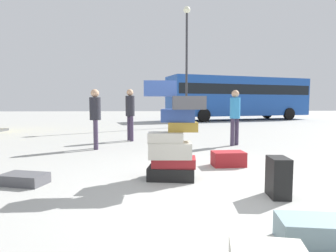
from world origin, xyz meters
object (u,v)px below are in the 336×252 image
Objects in this scene: suitcase_maroon_foreground_near at (228,159)px; parked_bus at (239,96)px; suitcase_slate_left_side at (318,232)px; lamp_post at (187,49)px; suitcase_black_behind_tower at (278,177)px; person_tourist_with_camera at (95,114)px; person_bearded_onlooker at (130,110)px; suitcase_charcoal_white_trunk at (24,179)px; suitcase_tower at (173,139)px; person_passerby_in_red at (235,113)px.

suitcase_maroon_foreground_near is 0.06× the size of parked_bus.
suitcase_slate_left_side is 0.11× the size of lamp_post.
suitcase_black_behind_tower reaches higher than suitcase_maroon_foreground_near.
lamp_post reaches higher than suitcase_black_behind_tower.
lamp_post is (0.49, 12.29, 3.95)m from suitcase_slate_left_side.
parked_bus is at bearing 134.67° from person_tourist_with_camera.
person_bearded_onlooker is 6.69m from lamp_post.
parked_bus is 1.80× the size of lamp_post.
suitcase_charcoal_white_trunk is 18.34m from parked_bus.
person_passerby_in_red reaches higher than suitcase_tower.
parked_bus is (8.26, 12.76, 0.86)m from person_tourist_with_camera.
parked_bus is (5.30, 18.10, 1.72)m from suitcase_slate_left_side.
person_passerby_in_red is at bearing -123.85° from parked_bus.
parked_bus is (5.07, 16.86, 1.57)m from suitcase_black_behind_tower.
parked_bus reaches higher than suitcase_charcoal_white_trunk.
suitcase_black_behind_tower is 6.21m from person_bearded_onlooker.
person_passerby_in_red is at bearing 89.76° from suitcase_slate_left_side.
suitcase_charcoal_white_trunk is at bearing -165.69° from suitcase_maroon_foreground_near.
person_bearded_onlooker is at bearing -59.39° from person_passerby_in_red.
suitcase_charcoal_white_trunk is 3.43m from person_tourist_with_camera.
suitcase_slate_left_side is 0.41× the size of person_passerby_in_red.
person_tourist_with_camera is at bearing 141.67° from suitcase_maroon_foreground_near.
suitcase_charcoal_white_trunk is 0.41× the size of person_tourist_with_camera.
suitcase_tower reaches higher than suitcase_slate_left_side.
suitcase_tower is 2.98× the size of suitcase_black_behind_tower.
suitcase_slate_left_side reaches higher than suitcase_charcoal_white_trunk.
suitcase_maroon_foreground_near is 0.37× the size of person_bearded_onlooker.
suitcase_black_behind_tower is at bearing -35.70° from suitcase_tower.
parked_bus reaches higher than person_tourist_with_camera.
suitcase_black_behind_tower is 11.68m from lamp_post.
suitcase_black_behind_tower is at bearing 25.44° from person_tourist_with_camera.
parked_bus is (8.73, 16.04, 1.75)m from suitcase_charcoal_white_trunk.
suitcase_slate_left_side is 1.01× the size of suitcase_charcoal_white_trunk.
lamp_post is at bearing 97.84° from suitcase_slate_left_side.
suitcase_black_behind_tower is at bearing 3.35° from suitcase_charcoal_white_trunk.
parked_bus is (5.21, 15.02, 1.69)m from suitcase_maroon_foreground_near.
person_tourist_with_camera is (0.47, 3.27, 0.89)m from suitcase_charcoal_white_trunk.
suitcase_tower is at bearing 19.33° from suitcase_charcoal_white_trunk.
person_passerby_in_red is (4.00, 0.37, 0.00)m from person_tourist_with_camera.
person_bearded_onlooker is (-2.21, 3.86, 0.88)m from suitcase_maroon_foreground_near.
person_bearded_onlooker is (-2.35, 5.69, 0.76)m from suitcase_black_behind_tower.
suitcase_maroon_foreground_near is at bearing 98.44° from suitcase_slate_left_side.
parked_bus is at bearing 119.19° from person_bearded_onlooker.
suitcase_slate_left_side is at bearing -92.28° from lamp_post.
lamp_post is (0.40, 9.21, 3.92)m from suitcase_maroon_foreground_near.
suitcase_black_behind_tower is at bearing -4.74° from person_bearded_onlooker.
suitcase_slate_left_side is 5.87m from person_passerby_in_red.
suitcase_maroon_foreground_near is (-0.14, 1.84, -0.12)m from suitcase_black_behind_tower.
parked_bus is at bearing 68.06° from suitcase_tower.
person_bearded_onlooker is 1.80m from person_tourist_with_camera.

